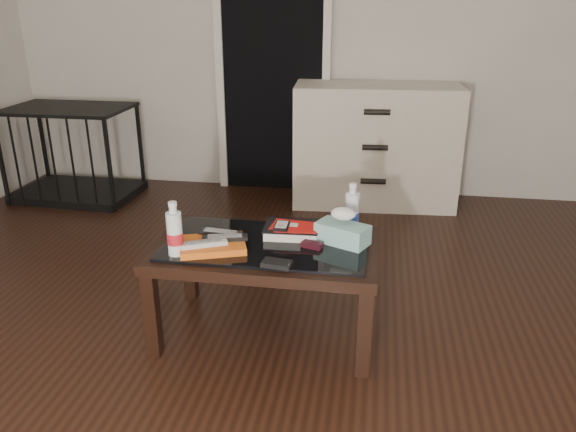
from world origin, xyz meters
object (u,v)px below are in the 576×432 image
object	(u,v)px
pet_crate	(76,168)
water_bottle_left	(174,229)
textbook	(292,230)
water_bottle_right	(352,208)
coffee_table	(266,255)
tissue_box	(343,233)
dresser	(375,145)

from	to	relation	value
pet_crate	water_bottle_left	world-z (taller)	pet_crate
textbook	water_bottle_right	distance (m)	0.30
coffee_table	tissue_box	size ratio (longest dim) A/B	4.35
dresser	pet_crate	xyz separation A→B (m)	(-2.32, -0.23, -0.22)
textbook	water_bottle_right	size ratio (longest dim) A/B	1.05
dresser	pet_crate	bearing A→B (deg)	-178.00
water_bottle_right	tissue_box	distance (m)	0.16
pet_crate	water_bottle_left	size ratio (longest dim) A/B	3.90
textbook	water_bottle_left	distance (m)	0.55
coffee_table	water_bottle_left	world-z (taller)	water_bottle_left
textbook	tissue_box	xyz separation A→B (m)	(0.24, -0.06, 0.02)
coffee_table	water_bottle_left	bearing A→B (deg)	-153.04
textbook	pet_crate	bearing A→B (deg)	138.57
textbook	coffee_table	bearing A→B (deg)	-135.41
pet_crate	tissue_box	world-z (taller)	pet_crate
textbook	tissue_box	bearing A→B (deg)	-16.53
water_bottle_left	tissue_box	bearing A→B (deg)	18.47
water_bottle_left	water_bottle_right	xyz separation A→B (m)	(0.73, 0.37, 0.00)
coffee_table	dresser	size ratio (longest dim) A/B	0.81
coffee_table	water_bottle_right	distance (m)	0.45
water_bottle_left	water_bottle_right	bearing A→B (deg)	26.81
water_bottle_right	textbook	bearing A→B (deg)	-164.05
coffee_table	water_bottle_left	xyz separation A→B (m)	(-0.36, -0.18, 0.18)
coffee_table	tissue_box	bearing A→B (deg)	8.53
textbook	water_bottle_left	xyz separation A→B (m)	(-0.46, -0.29, 0.10)
coffee_table	pet_crate	bearing A→B (deg)	138.03
coffee_table	water_bottle_right	size ratio (longest dim) A/B	4.20
dresser	water_bottle_right	distance (m)	1.72
tissue_box	textbook	bearing A→B (deg)	-168.34
tissue_box	water_bottle_left	bearing A→B (deg)	-136.17
tissue_box	dresser	bearing A→B (deg)	111.65
textbook	tissue_box	size ratio (longest dim) A/B	1.09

